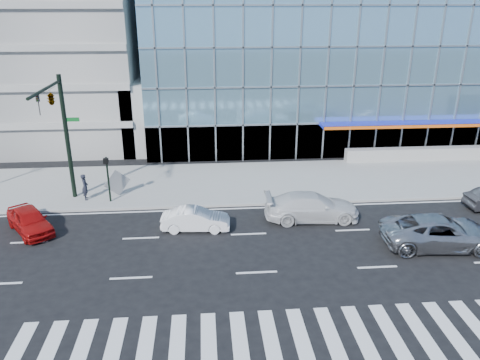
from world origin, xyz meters
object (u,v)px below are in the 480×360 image
object	(u,v)px
traffic_signal	(56,112)
tilted_panel	(117,183)
red_sedan	(30,220)
pedestrian	(85,187)
white_sedan	(196,219)
ped_signal_post	(107,173)
white_suv	(312,207)
silver_suv	(439,232)

from	to	relation	value
traffic_signal	tilted_panel	xyz separation A→B (m)	(2.85, 1.35, -5.10)
red_sedan	pedestrian	xyz separation A→B (m)	(2.18, 4.12, 0.32)
traffic_signal	tilted_panel	bearing A→B (deg)	25.35
white_sedan	traffic_signal	bearing A→B (deg)	69.01
red_sedan	tilted_panel	xyz separation A→B (m)	(4.16, 4.59, 0.37)
ped_signal_post	white_suv	size ratio (longest dim) A/B	0.53
ped_signal_post	white_sedan	size ratio (longest dim) A/B	0.77
ped_signal_post	silver_suv	xyz separation A→B (m)	(18.45, -7.13, -1.30)
silver_suv	red_sedan	world-z (taller)	silver_suv
white_suv	red_sedan	bearing A→B (deg)	92.69
traffic_signal	red_sedan	world-z (taller)	traffic_signal
traffic_signal	ped_signal_post	size ratio (longest dim) A/B	2.67
traffic_signal	white_suv	distance (m)	16.15
white_sedan	pedestrian	size ratio (longest dim) A/B	2.24
silver_suv	white_suv	world-z (taller)	silver_suv
tilted_panel	white_sedan	bearing A→B (deg)	-73.80
white_suv	pedestrian	distance (m)	14.59
white_sedan	pedestrian	xyz separation A→B (m)	(-7.17, 4.64, 0.38)
silver_suv	traffic_signal	bearing A→B (deg)	76.32
tilted_panel	ped_signal_post	bearing A→B (deg)	-139.07
ped_signal_post	silver_suv	size ratio (longest dim) A/B	0.50
silver_suv	white_suv	bearing A→B (deg)	61.74
traffic_signal	silver_suv	bearing A→B (deg)	-17.88
traffic_signal	white_sedan	xyz separation A→B (m)	(8.04, -3.76, -5.52)
tilted_panel	red_sedan	bearing A→B (deg)	-161.47
white_suv	red_sedan	xyz separation A→B (m)	(-16.26, -0.30, -0.12)
pedestrian	ped_signal_post	bearing A→B (deg)	-119.53
red_sedan	white_sedan	bearing A→B (deg)	-39.20
white_suv	white_sedan	world-z (taller)	white_suv
red_sedan	ped_signal_post	bearing A→B (deg)	7.44
white_suv	pedestrian	xyz separation A→B (m)	(-14.08, 3.82, 0.20)
traffic_signal	red_sedan	xyz separation A→B (m)	(-1.31, -3.24, -5.47)
ped_signal_post	white_sedan	xyz separation A→B (m)	(5.54, -4.13, -1.50)
ped_signal_post	red_sedan	distance (m)	5.45
white_suv	red_sedan	size ratio (longest dim) A/B	1.37
silver_suv	tilted_panel	distance (m)	19.83
pedestrian	tilted_panel	xyz separation A→B (m)	(1.98, 0.47, 0.05)
pedestrian	red_sedan	bearing A→B (deg)	139.83
white_sedan	tilted_panel	bearing A→B (deg)	49.53
ped_signal_post	white_suv	bearing A→B (deg)	-14.91
white_sedan	pedestrian	world-z (taller)	pedestrian
silver_suv	white_sedan	bearing A→B (deg)	81.11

